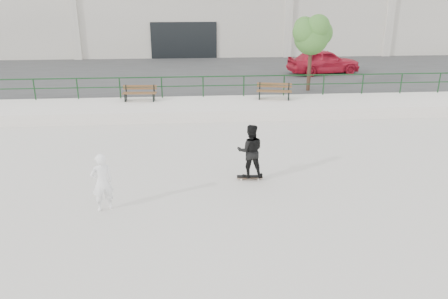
{
  "coord_description": "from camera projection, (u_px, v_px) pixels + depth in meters",
  "views": [
    {
      "loc": [
        0.36,
        -10.24,
        5.41
      ],
      "look_at": [
        1.33,
        2.0,
        0.93
      ],
      "focal_mm": 35.0,
      "sensor_mm": 36.0,
      "label": 1
    }
  ],
  "objects": [
    {
      "name": "seated_skater",
      "position": [
        102.0,
        182.0,
        11.21
      ],
      "size": [
        0.67,
        0.58,
        1.56
      ],
      "primitive_type": "imported",
      "rotation": [
        0.0,
        0.0,
        3.58
      ],
      "color": "white",
      "rests_on": "ground"
    },
    {
      "name": "red_car",
      "position": [
        324.0,
        61.0,
        27.18
      ],
      "size": [
        4.71,
        2.55,
        1.52
      ],
      "primitive_type": "imported",
      "rotation": [
        0.0,
        0.0,
        1.75
      ],
      "color": "#AF1529",
      "rests_on": "parking_strip"
    },
    {
      "name": "ground",
      "position": [
        180.0,
        210.0,
        11.42
      ],
      "size": [
        120.0,
        120.0,
        0.0
      ],
      "primitive_type": "plane",
      "color": "beige",
      "rests_on": "ground"
    },
    {
      "name": "tree",
      "position": [
        312.0,
        34.0,
        21.86
      ],
      "size": [
        2.16,
        1.92,
        3.85
      ],
      "color": "#3D291E",
      "rests_on": "parking_strip"
    },
    {
      "name": "bench_right",
      "position": [
        274.0,
        91.0,
        20.89
      ],
      "size": [
        1.73,
        0.78,
        0.77
      ],
      "rotation": [
        0.0,
        0.0,
        -0.19
      ],
      "color": "brown",
      "rests_on": "ledge"
    },
    {
      "name": "commercial_building",
      "position": [
        184.0,
        0.0,
        39.81
      ],
      "size": [
        44.2,
        16.33,
        8.0
      ],
      "color": "silver",
      "rests_on": "ground"
    },
    {
      "name": "railing",
      "position": [
        182.0,
        82.0,
        21.1
      ],
      "size": [
        28.0,
        0.06,
        1.03
      ],
      "color": "#153C1B",
      "rests_on": "ledge"
    },
    {
      "name": "bench_left",
      "position": [
        140.0,
        93.0,
        20.58
      ],
      "size": [
        1.61,
        0.55,
        0.73
      ],
      "rotation": [
        0.0,
        0.0,
        -0.06
      ],
      "color": "brown",
      "rests_on": "ledge"
    },
    {
      "name": "standing_skater",
      "position": [
        250.0,
        151.0,
        13.01
      ],
      "size": [
        0.83,
        0.67,
        1.64
      ],
      "primitive_type": "imported",
      "rotation": [
        0.0,
        0.0,
        3.08
      ],
      "color": "black",
      "rests_on": "skateboard"
    },
    {
      "name": "parking_strip",
      "position": [
        184.0,
        75.0,
        28.19
      ],
      "size": [
        60.0,
        14.0,
        0.5
      ],
      "primitive_type": "cube",
      "color": "#353535",
      "rests_on": "ground"
    },
    {
      "name": "skateboard",
      "position": [
        250.0,
        177.0,
        13.3
      ],
      "size": [
        0.79,
        0.25,
        0.09
      ],
      "rotation": [
        0.0,
        0.0,
        -0.07
      ],
      "color": "black",
      "rests_on": "ground"
    },
    {
      "name": "ledge",
      "position": [
        183.0,
        109.0,
        20.23
      ],
      "size": [
        30.0,
        3.0,
        0.5
      ],
      "primitive_type": "cube",
      "color": "silver",
      "rests_on": "ground"
    }
  ]
}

